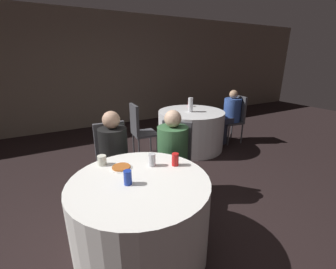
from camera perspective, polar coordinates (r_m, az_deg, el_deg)
ground_plane at (r=2.47m, az=-5.95°, el=-25.73°), size 16.00×16.00×0.00m
wall_back at (r=6.00m, az=-23.59°, el=14.30°), size 16.00×0.06×2.80m
table_near at (r=2.15m, az=-6.87°, el=-20.17°), size 1.20×1.20×0.75m
table_far at (r=4.45m, az=5.79°, el=1.17°), size 1.27×1.27×0.75m
chair_near_north at (r=2.90m, az=-13.92°, el=-5.12°), size 0.42×0.42×0.98m
chair_near_northeast at (r=2.87m, az=1.77°, el=-4.85°), size 0.56×0.56×0.98m
chair_far_west at (r=3.98m, az=-7.34°, el=1.92°), size 0.43×0.43×0.98m
chair_far_east at (r=4.97m, az=16.78°, el=4.69°), size 0.45×0.45×0.98m
person_green_jacket at (r=2.71m, az=0.76°, el=-5.63°), size 0.51×0.50×1.16m
person_black_shirt at (r=2.74m, az=-13.13°, el=-6.13°), size 0.34×0.51×1.16m
person_blue_shirt at (r=4.86m, az=15.19°, el=4.49°), size 0.51×0.37×1.11m
pizza_plate_near at (r=2.16m, az=-11.80°, el=-8.16°), size 0.20×0.20×0.02m
soda_can_red at (r=2.14m, az=1.84°, el=-6.35°), size 0.07×0.07×0.12m
soda_can_silver at (r=2.14m, az=-4.06°, el=-6.44°), size 0.07×0.07×0.12m
soda_can_blue at (r=1.87m, az=-10.19°, el=-10.70°), size 0.07×0.07×0.12m
cup_near at (r=2.25m, az=-16.42°, el=-6.29°), size 0.08×0.08×0.09m
bottle_far at (r=4.28m, az=5.73°, el=7.50°), size 0.09×0.09×0.27m
cup_far at (r=4.79m, az=5.57°, el=7.69°), size 0.08×0.08×0.09m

